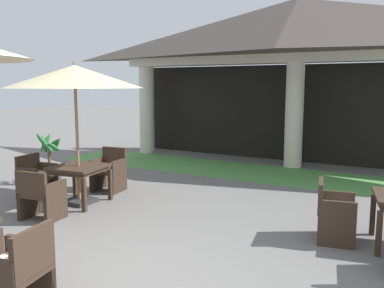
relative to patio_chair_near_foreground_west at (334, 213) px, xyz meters
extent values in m
cylinder|color=beige|center=(-6.83, 4.97, 0.98)|extent=(0.47, 0.47, 2.76)
cylinder|color=beige|center=(-2.02, 4.97, 0.98)|extent=(0.47, 0.47, 2.76)
cube|color=beige|center=(-2.02, 4.97, 2.48)|extent=(10.42, 0.70, 0.24)
pyramid|color=#514742|center=(-2.02, 4.97, 3.29)|extent=(10.82, 2.57, 1.39)
cube|color=black|center=(-2.02, 5.87, 0.98)|extent=(10.22, 0.16, 2.76)
cube|color=#519347|center=(-2.02, 3.75, -0.40)|extent=(12.62, 2.03, 0.01)
cube|color=#38281E|center=(0.62, -0.29, -0.10)|extent=(0.08, 0.08, 0.60)
cube|color=#38281E|center=(0.46, 0.51, -0.10)|extent=(0.08, 0.08, 0.60)
cube|color=#38281E|center=(0.04, 0.01, -0.01)|extent=(0.60, 0.68, 0.07)
cube|color=silver|center=(0.04, 0.01, 0.05)|extent=(0.55, 0.62, 0.05)
cube|color=#38281E|center=(-0.19, -0.04, 0.24)|extent=(0.18, 0.59, 0.43)
cube|color=#38281E|center=(-0.02, 0.28, -0.08)|extent=(0.50, 0.16, 0.65)
cube|color=#38281E|center=(0.09, -0.26, -0.08)|extent=(0.50, 0.16, 0.65)
cube|color=#38281E|center=(0.20, 0.31, -0.23)|extent=(0.07, 0.07, 0.35)
cube|color=#38281E|center=(0.31, -0.21, -0.23)|extent=(0.07, 0.07, 0.35)
cube|color=#38281E|center=(-0.23, 0.23, -0.23)|extent=(0.07, 0.07, 0.35)
cube|color=#38281E|center=(-0.12, -0.30, -0.23)|extent=(0.07, 0.07, 0.35)
cube|color=#38281E|center=(-4.49, -0.43, 0.29)|extent=(1.00, 1.00, 0.05)
cube|color=#38281E|center=(-4.49, -0.43, 0.23)|extent=(0.92, 0.92, 0.07)
cube|color=#38281E|center=(-4.83, -0.89, -0.10)|extent=(0.08, 0.08, 0.60)
cube|color=#38281E|center=(-4.02, -0.78, -0.10)|extent=(0.08, 0.08, 0.60)
cube|color=#38281E|center=(-4.95, -0.08, -0.10)|extent=(0.08, 0.08, 0.60)
cube|color=#38281E|center=(-4.14, 0.03, -0.10)|extent=(0.08, 0.08, 0.60)
cube|color=#2D2D2D|center=(-4.49, -0.43, -0.36)|extent=(0.50, 0.50, 0.08)
cylinder|color=olive|center=(-4.49, -0.43, 0.75)|extent=(0.05, 0.05, 2.30)
cone|color=beige|center=(-4.49, -0.43, 1.94)|extent=(2.46, 2.46, 0.41)
sphere|color=olive|center=(-4.49, -0.43, 2.17)|extent=(0.06, 0.06, 0.06)
cube|color=#38281E|center=(-5.45, -0.56, 0.01)|extent=(0.57, 0.66, 0.07)
cube|color=silver|center=(-5.45, -0.56, 0.07)|extent=(0.53, 0.61, 0.05)
cube|color=#38281E|center=(-5.67, -0.60, 0.24)|extent=(0.14, 0.60, 0.40)
cube|color=#38281E|center=(-5.49, -0.29, -0.08)|extent=(0.50, 0.13, 0.65)
cube|color=#38281E|center=(-5.41, -0.84, -0.08)|extent=(0.50, 0.13, 0.65)
cube|color=#38281E|center=(-5.27, -0.27, -0.21)|extent=(0.06, 0.06, 0.37)
cube|color=#38281E|center=(-5.19, -0.80, -0.21)|extent=(0.06, 0.06, 0.37)
cube|color=#38281E|center=(-5.70, -0.33, -0.21)|extent=(0.06, 0.06, 0.37)
cube|color=#38281E|center=(-5.63, -0.86, -0.21)|extent=(0.06, 0.06, 0.37)
cube|color=#38281E|center=(-4.62, 0.53, 0.02)|extent=(0.62, 0.61, 0.07)
cube|color=silver|center=(-4.62, 0.53, 0.08)|extent=(0.57, 0.56, 0.05)
cube|color=#38281E|center=(-4.65, 0.78, 0.27)|extent=(0.56, 0.14, 0.43)
cube|color=#38281E|center=(-4.36, 0.57, -0.07)|extent=(0.13, 0.54, 0.67)
cube|color=#38281E|center=(-4.87, 0.50, -0.07)|extent=(0.13, 0.54, 0.67)
cube|color=#38281E|center=(-4.34, 0.33, -0.21)|extent=(0.06, 0.06, 0.39)
cube|color=#38281E|center=(-4.83, 0.26, -0.21)|extent=(0.06, 0.06, 0.39)
cube|color=#38281E|center=(-4.40, 0.80, -0.21)|extent=(0.06, 0.06, 0.39)
cube|color=#38281E|center=(-4.90, 0.74, -0.21)|extent=(0.06, 0.06, 0.39)
cube|color=#38281E|center=(-4.35, -1.39, 0.02)|extent=(0.66, 0.58, 0.07)
cube|color=silver|center=(-4.35, -1.39, 0.08)|extent=(0.61, 0.53, 0.05)
cube|color=#38281E|center=(-4.32, -1.62, 0.25)|extent=(0.60, 0.14, 0.37)
cube|color=#38281E|center=(-4.63, -1.43, -0.08)|extent=(0.13, 0.50, 0.65)
cube|color=#38281E|center=(-4.08, -1.36, -0.08)|extent=(0.13, 0.50, 0.65)
cube|color=#38281E|center=(-4.65, -1.21, -0.21)|extent=(0.06, 0.06, 0.39)
cube|color=#38281E|center=(-4.11, -1.14, -0.21)|extent=(0.06, 0.06, 0.39)
cube|color=#38281E|center=(-4.59, -1.65, -0.21)|extent=(0.06, 0.06, 0.39)
cube|color=#38281E|center=(-4.05, -1.58, -0.21)|extent=(0.06, 0.06, 0.39)
cube|color=#38281E|center=(-2.99, -3.15, -0.09)|extent=(0.08, 0.08, 0.62)
cube|color=#38281E|center=(-2.35, -3.47, -0.01)|extent=(0.68, 0.68, 0.07)
cube|color=silver|center=(-2.35, -3.47, 0.05)|extent=(0.62, 0.62, 0.05)
cube|color=#38281E|center=(-2.09, -3.41, 0.25)|extent=(0.18, 0.57, 0.44)
cube|color=#38281E|center=(-2.41, -3.21, -0.08)|extent=(0.57, 0.18, 0.65)
cube|color=#38281E|center=(-2.66, -3.27, -0.22)|extent=(0.07, 0.07, 0.36)
cube|color=#38281E|center=(-2.15, -3.16, -0.22)|extent=(0.07, 0.07, 0.36)
cylinder|color=#47423D|center=(-6.24, 0.42, -0.24)|extent=(0.50, 0.50, 0.33)
cylinder|color=brown|center=(-6.24, 0.42, 0.12)|extent=(0.07, 0.07, 0.39)
ellipsoid|color=#286B33|center=(-6.08, 0.44, 0.42)|extent=(0.13, 0.38, 0.29)
ellipsoid|color=#286B33|center=(-6.17, 0.58, 0.46)|extent=(0.41, 0.25, 0.36)
ellipsoid|color=#286B33|center=(-6.31, 0.60, 0.45)|extent=(0.45, 0.27, 0.34)
ellipsoid|color=#286B33|center=(-6.35, 0.44, 0.50)|extent=(0.15, 0.33, 0.42)
ellipsoid|color=#286B33|center=(-6.27, 0.33, 0.49)|extent=(0.30, 0.19, 0.39)
ellipsoid|color=#286B33|center=(-6.17, 0.26, 0.52)|extent=(0.43, 0.25, 0.48)
camera|label=1|loc=(1.04, -5.88, 1.80)|focal=38.57mm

